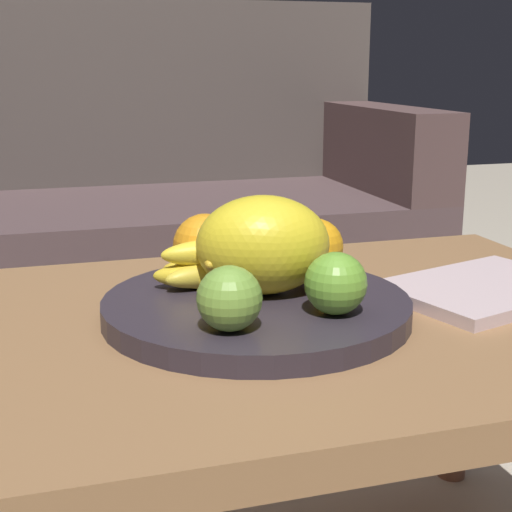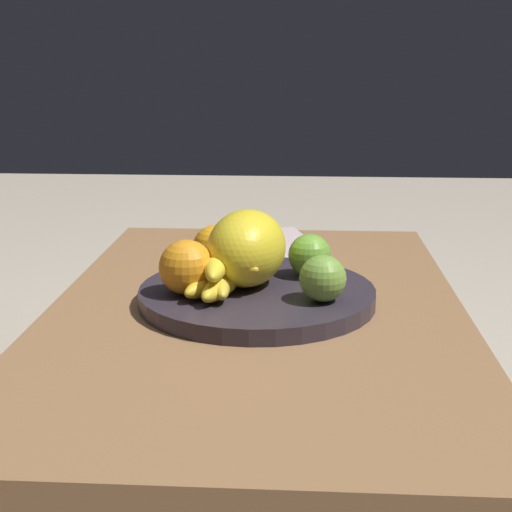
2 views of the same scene
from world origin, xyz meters
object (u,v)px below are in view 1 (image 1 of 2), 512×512
Objects in this scene: coffee_table at (251,358)px; orange_left at (205,246)px; magazine at (486,289)px; apple_front at (336,283)px; fruit_bowl at (256,307)px; apple_left at (229,298)px; orange_front at (315,246)px; couch at (89,233)px; melon_large_front at (263,245)px; banana_bunch at (221,264)px.

orange_left is (-0.03, 0.10, 0.12)m from coffee_table.
apple_front is at bearing -178.64° from magazine.
fruit_bowl is 0.12m from apple_left.
coffee_table is 0.17m from orange_front.
apple_front is at bearing 8.12° from apple_left.
couch reaches higher than magazine.
apple_front is (0.10, -0.18, -0.01)m from orange_left.
apple_left is (-0.07, -0.12, -0.02)m from melon_large_front.
orange_front is (0.10, 0.07, 0.05)m from fruit_bowl.
orange_front reaches higher than coffee_table.
apple_left is 0.41× the size of banana_bunch.
melon_large_front is 0.96× the size of banana_bunch.
banana_bunch is at bearing -85.71° from couch.
banana_bunch is at bearing 135.56° from melon_large_front.
orange_left reaches higher than apple_left.
coffee_table is 0.16m from apple_left.
orange_left is 0.05m from banana_bunch.
orange_left reaches higher than coffee_table.
magazine is at bearing -9.70° from banana_bunch.
coffee_table is at bearing 131.95° from apple_front.
couch reaches higher than banana_bunch.
fruit_bowl is 0.07m from melon_large_front.
apple_front is at bearing -55.64° from banana_bunch.
apple_left reaches higher than magazine.
melon_large_front reaches higher than fruit_bowl.
coffee_table is 0.59× the size of couch.
coffee_table is 14.52× the size of apple_front.
orange_front reaches higher than apple_front.
orange_left is at bearing 120.48° from melon_large_front.
coffee_table is 13.73× the size of orange_front.
couch is 6.80× the size of magazine.
melon_large_front is 1.93× the size of orange_left.
coffee_table is at bearing -138.96° from melon_large_front.
banana_bunch is (0.03, 0.16, -0.01)m from apple_left.
orange_front is at bearing 76.89° from apple_front.
magazine is at bearing -0.49° from fruit_bowl.
banana_bunch is (0.08, -1.09, 0.19)m from couch.
orange_left is (-0.05, 0.09, -0.02)m from melon_large_front.
apple_left is at bearing -95.94° from orange_left.
magazine is at bearing -69.85° from couch.
apple_front is (0.05, -0.10, -0.02)m from melon_large_front.
apple_left reaches higher than fruit_bowl.
banana_bunch is (-0.02, 0.06, 0.10)m from coffee_table.
apple_left is (-0.12, -0.02, -0.00)m from apple_front.
fruit_bowl reaches higher than coffee_table.
apple_front is at bearing -48.05° from coffee_table.
banana_bunch is (0.01, -0.05, -0.01)m from orange_left.
magazine is at bearing -0.18° from coffee_table.
couch is 23.25× the size of orange_front.
couch reaches higher than orange_left.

